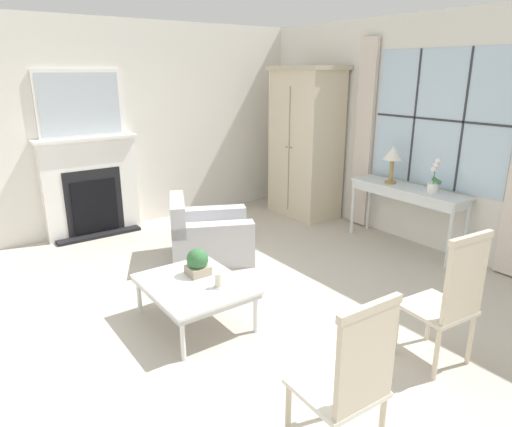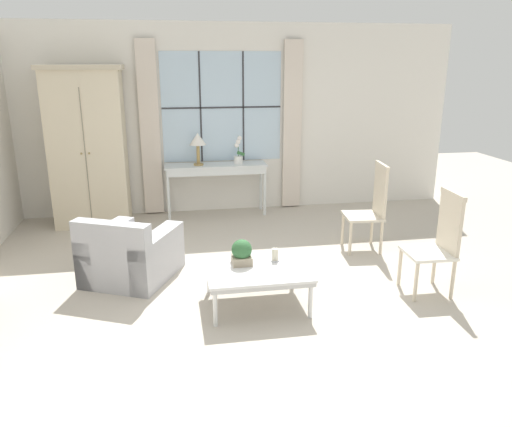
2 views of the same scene
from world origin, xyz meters
name	(u,v)px [view 2 (image 2 of 2)]	position (x,y,z in m)	size (l,w,h in m)	color
ground_plane	(257,291)	(0.00, 0.00, 0.00)	(14.00, 14.00, 0.00)	#BCB2A3
wall_back_windowed	(222,120)	(0.00, 3.02, 1.40)	(7.20, 0.14, 2.80)	silver
armoire	(88,147)	(-1.92, 2.64, 1.11)	(1.08, 0.69, 2.21)	beige
console_table	(216,170)	(-0.14, 2.74, 0.69)	(1.51, 0.40, 0.78)	silver
table_lamp	(198,141)	(-0.39, 2.72, 1.14)	(0.25, 0.25, 0.47)	#9E7F47
potted_orchid	(238,153)	(0.20, 2.73, 0.93)	(0.16, 0.13, 0.42)	white
armchair_upholstered	(131,256)	(-1.27, 0.56, 0.25)	(1.13, 1.18, 0.74)	#B2B2B7
side_chair_wooden	(372,204)	(1.60, 0.94, 0.59)	(0.48, 0.48, 1.08)	beige
accent_chair_wooden	(439,239)	(1.79, -0.31, 0.57)	(0.46, 0.46, 1.05)	white
coffee_table	(257,271)	(-0.05, -0.28, 0.35)	(0.97, 0.79, 0.39)	silver
potted_plant_small	(242,252)	(-0.18, -0.17, 0.51)	(0.20, 0.20, 0.25)	tan
pillar_candle	(275,255)	(0.16, -0.16, 0.45)	(0.09, 0.09, 0.14)	silver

